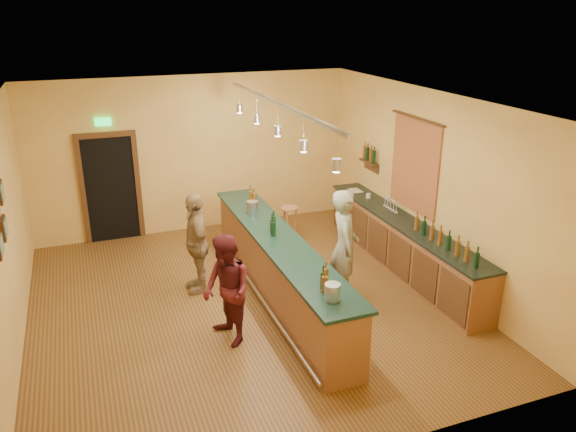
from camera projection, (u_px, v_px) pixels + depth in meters
name	position (u px, v px, depth m)	size (l,w,h in m)	color
floor	(246.00, 303.00, 8.96)	(7.00, 7.00, 0.00)	brown
ceiling	(239.00, 102.00, 7.83)	(6.50, 7.00, 0.02)	silver
wall_back	(194.00, 155.00, 11.46)	(6.50, 0.02, 3.20)	tan
wall_front	(347.00, 326.00, 5.33)	(6.50, 0.02, 3.20)	tan
wall_left	(3.00, 239.00, 7.32)	(0.02, 7.00, 3.20)	tan
wall_right	(427.00, 186.00, 9.47)	(0.02, 7.00, 3.20)	tan
doorway	(110.00, 186.00, 11.04)	(1.15, 0.09, 2.48)	black
tapestry	(415.00, 166.00, 9.73)	(0.03, 1.40, 1.60)	maroon
bottle_shelf	(369.00, 156.00, 11.09)	(0.17, 0.55, 0.54)	#493216
back_counter	(403.00, 245.00, 9.93)	(0.60, 4.55, 1.27)	brown
tasting_bar	(279.00, 263.00, 8.93)	(0.73, 5.10, 1.38)	brown
pendant_track	(278.00, 114.00, 8.10)	(0.11, 4.60, 0.50)	silver
bartender	(344.00, 247.00, 8.75)	(0.68, 0.45, 1.86)	gray
customer_a	(227.00, 291.00, 7.68)	(0.77, 0.60, 1.59)	#59191E
customer_b	(196.00, 243.00, 9.11)	(0.99, 0.41, 1.68)	#997A51
bar_stool	(289.00, 214.00, 11.22)	(0.33, 0.33, 0.69)	#B0814F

